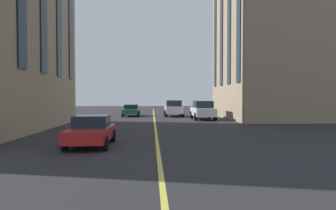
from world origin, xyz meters
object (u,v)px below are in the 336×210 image
Objects in this scene: car_green_near at (131,110)px; car_red_far at (91,131)px; car_white_mid at (203,110)px; car_white_trailing at (173,108)px.

car_red_far is (-21.57, 0.36, -0.00)m from car_green_near.
car_white_mid is 1.21× the size of car_red_far.
car_red_far is (-15.88, 7.97, -0.27)m from car_white_mid.
car_green_near is at bearing 82.93° from car_white_trailing.
car_white_trailing is (5.07, 2.60, 0.00)m from car_white_mid.
car_red_far is at bearing 153.36° from car_white_mid.
car_red_far is at bearing 165.64° from car_white_trailing.
car_white_trailing is 1.21× the size of car_red_far.
car_green_near is 1.13× the size of car_red_far.
car_white_mid is at bearing -126.81° from car_green_near.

